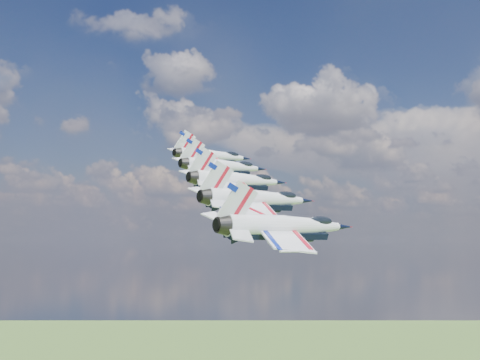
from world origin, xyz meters
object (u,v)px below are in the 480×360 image
Objects in this scene: jet_0 at (214,156)px; jet_1 at (225,166)px; jet_4 at (289,226)px; jet_3 at (260,199)px; jet_2 at (240,180)px.

jet_0 is 1.00× the size of jet_1.
jet_4 is at bearing -21.59° from jet_0.
jet_3 is at bearing -21.59° from jet_1.
jet_0 is 24.84m from jet_2.
jet_2 is at bearing 158.41° from jet_4.
jet_0 is 1.00× the size of jet_2.
jet_0 is 49.67m from jet_4.
jet_1 is at bearing -21.59° from jet_0.
jet_4 is (18.02, -15.82, -6.47)m from jet_2.
jet_0 is 1.00× the size of jet_3.
jet_0 reaches higher than jet_1.
jet_1 is at bearing 158.41° from jet_2.
jet_3 reaches higher than jet_4.
jet_2 reaches higher than jet_3.
jet_1 is 37.25m from jet_4.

